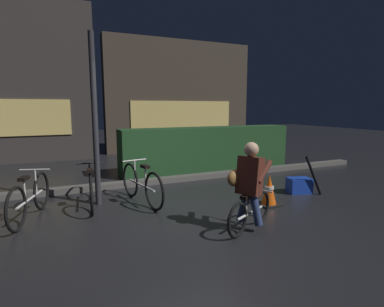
% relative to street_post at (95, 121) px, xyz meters
% --- Properties ---
extents(ground_plane, '(40.00, 40.00, 0.00)m').
position_rel_street_post_xyz_m(ground_plane, '(1.36, -1.20, -1.48)').
color(ground_plane, black).
extents(sidewalk_curb, '(12.00, 0.24, 0.12)m').
position_rel_street_post_xyz_m(sidewalk_curb, '(1.36, 1.00, -1.42)').
color(sidewalk_curb, '#56544F').
rests_on(sidewalk_curb, ground).
extents(hedge_row, '(4.80, 0.70, 1.17)m').
position_rel_street_post_xyz_m(hedge_row, '(3.16, 1.90, -0.89)').
color(hedge_row, '#214723').
rests_on(hedge_row, ground).
extents(storefront_left, '(5.29, 0.54, 4.98)m').
position_rel_street_post_xyz_m(storefront_left, '(-2.00, 5.30, 1.00)').
color(storefront_left, '#383330').
rests_on(storefront_left, ground).
extents(storefront_right, '(5.95, 0.54, 4.29)m').
position_rel_street_post_xyz_m(storefront_right, '(4.01, 6.00, 0.65)').
color(storefront_right, '#42382D').
rests_on(storefront_right, ground).
extents(street_post, '(0.10, 0.10, 2.96)m').
position_rel_street_post_xyz_m(street_post, '(0.00, 0.00, 0.00)').
color(street_post, '#2D2D33').
rests_on(street_post, ground).
extents(parked_bike_left_mid, '(0.56, 1.54, 0.74)m').
position_rel_street_post_xyz_m(parked_bike_left_mid, '(-1.05, -0.34, -1.14)').
color(parked_bike_left_mid, black).
rests_on(parked_bike_left_mid, ground).
extents(parked_bike_center_left, '(0.46, 1.58, 0.73)m').
position_rel_street_post_xyz_m(parked_bike_center_left, '(-0.13, -0.07, -1.15)').
color(parked_bike_center_left, black).
rests_on(parked_bike_center_left, ground).
extents(parked_bike_center_right, '(0.46, 1.62, 0.76)m').
position_rel_street_post_xyz_m(parked_bike_center_right, '(0.72, -0.25, -1.14)').
color(parked_bike_center_right, black).
rests_on(parked_bike_center_right, ground).
extents(traffic_cone_near, '(0.36, 0.36, 0.56)m').
position_rel_street_post_xyz_m(traffic_cone_near, '(2.73, -1.30, -1.21)').
color(traffic_cone_near, black).
rests_on(traffic_cone_near, ground).
extents(traffic_cone_far, '(0.36, 0.36, 0.53)m').
position_rel_street_post_xyz_m(traffic_cone_far, '(3.17, -0.25, -1.23)').
color(traffic_cone_far, black).
rests_on(traffic_cone_far, ground).
extents(blue_crate, '(0.51, 0.43, 0.30)m').
position_rel_street_post_xyz_m(blue_crate, '(3.80, -0.90, -1.33)').
color(blue_crate, '#193DB7').
rests_on(blue_crate, ground).
extents(cyclist, '(1.08, 0.59, 1.25)m').
position_rel_street_post_xyz_m(cyclist, '(1.77, -2.05, -0.85)').
color(cyclist, black).
rests_on(cyclist, ground).
extents(closed_umbrella, '(0.41, 0.12, 0.79)m').
position_rel_street_post_xyz_m(closed_umbrella, '(3.91, -1.15, -1.09)').
color(closed_umbrella, black).
rests_on(closed_umbrella, ground).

